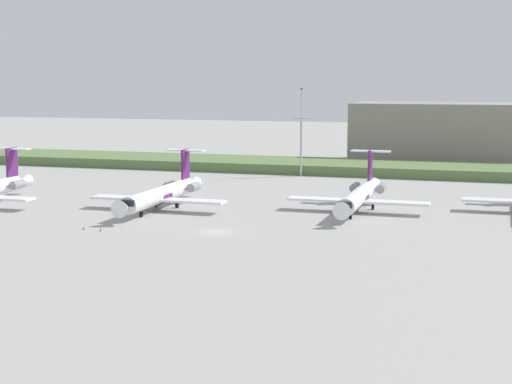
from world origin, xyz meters
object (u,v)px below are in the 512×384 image
(safety_cone_front_marker, at_px, (84,228))
(safety_cone_mid_marker, at_px, (101,229))
(antenna_mast, at_px, (301,139))
(regional_jet_fourth, at_px, (360,195))
(regional_jet_third, at_px, (162,194))

(safety_cone_front_marker, distance_m, safety_cone_mid_marker, 2.81)
(antenna_mast, distance_m, safety_cone_mid_marker, 71.69)
(regional_jet_fourth, height_order, safety_cone_front_marker, regional_jet_fourth)
(regional_jet_fourth, bearing_deg, safety_cone_front_marker, -141.42)
(regional_jet_third, relative_size, safety_cone_mid_marker, 56.36)
(regional_jet_third, xyz_separation_m, safety_cone_mid_marker, (-0.55, -20.19, -2.26))
(regional_jet_third, bearing_deg, safety_cone_front_marker, -99.53)
(antenna_mast, distance_m, safety_cone_front_marker, 72.01)
(safety_cone_mid_marker, bearing_deg, regional_jet_fourth, 41.16)
(safety_cone_mid_marker, bearing_deg, antenna_mast, 80.46)
(regional_jet_third, height_order, safety_cone_mid_marker, regional_jet_third)
(regional_jet_fourth, xyz_separation_m, safety_cone_mid_marker, (-31.96, -27.95, -2.26))
(regional_jet_third, height_order, regional_jet_fourth, same)
(antenna_mast, bearing_deg, regional_jet_third, -102.67)
(regional_jet_third, bearing_deg, regional_jet_fourth, 13.86)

